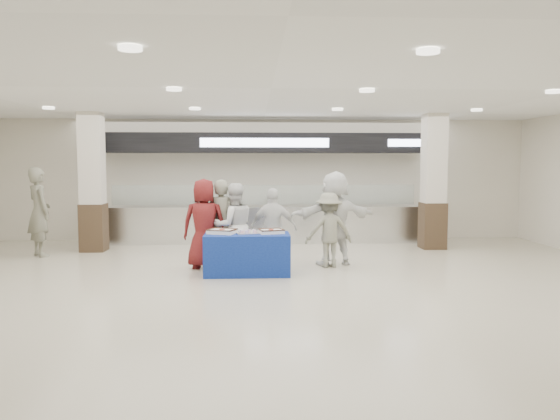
{
  "coord_description": "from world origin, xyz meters",
  "views": [
    {
      "loc": [
        -0.28,
        -8.59,
        2.03
      ],
      "look_at": [
        0.21,
        1.6,
        1.16
      ],
      "focal_mm": 35.0,
      "sensor_mm": 36.0,
      "label": 1
    }
  ],
  "objects": [
    {
      "name": "column_right",
      "position": [
        4.0,
        4.2,
        1.53
      ],
      "size": [
        0.55,
        0.55,
        3.2
      ],
      "color": "#342417",
      "rests_on": "ground"
    },
    {
      "name": "sheet_cake_right",
      "position": [
        0.04,
        1.36,
        0.8
      ],
      "size": [
        0.5,
        0.43,
        0.09
      ],
      "color": "white",
      "rests_on": "display_table"
    },
    {
      "name": "chef_short",
      "position": [
        0.1,
        1.96,
        0.78
      ],
      "size": [
        0.96,
        0.52,
        1.56
      ],
      "primitive_type": "imported",
      "rotation": [
        0.0,
        0.0,
        2.98
      ],
      "color": "white",
      "rests_on": "ground"
    },
    {
      "name": "civilian_maroon",
      "position": [
        -1.24,
        1.96,
        0.87
      ],
      "size": [
        0.88,
        0.6,
        1.74
      ],
      "primitive_type": "imported",
      "rotation": [
        0.0,
        0.0,
        3.08
      ],
      "color": "maroon",
      "rests_on": "ground"
    },
    {
      "name": "serving_line",
      "position": [
        0.0,
        5.4,
        1.16
      ],
      "size": [
        8.7,
        0.85,
        2.8
      ],
      "color": "silver",
      "rests_on": "ground"
    },
    {
      "name": "soldier_a",
      "position": [
        -0.91,
        2.08,
        0.86
      ],
      "size": [
        0.72,
        0.56,
        1.73
      ],
      "primitive_type": "imported",
      "rotation": [
        0.0,
        0.0,
        2.88
      ],
      "color": "slate",
      "rests_on": "ground"
    },
    {
      "name": "soldier_bg",
      "position": [
        -4.99,
        3.56,
        0.98
      ],
      "size": [
        0.82,
        0.84,
        1.95
      ],
      "primitive_type": "imported",
      "rotation": [
        0.0,
        0.0,
        2.29
      ],
      "color": "slate",
      "rests_on": "ground"
    },
    {
      "name": "cupcake_tray",
      "position": [
        -0.39,
        1.36,
        0.78
      ],
      "size": [
        0.46,
        0.39,
        0.07
      ],
      "color": "#B1B1B6",
      "rests_on": "display_table"
    },
    {
      "name": "display_table",
      "position": [
        -0.4,
        1.32,
        0.38
      ],
      "size": [
        1.55,
        0.78,
        0.75
      ],
      "primitive_type": "cube",
      "rotation": [
        0.0,
        0.0,
        0.0
      ],
      "color": "navy",
      "rests_on": "ground"
    },
    {
      "name": "civilian_white",
      "position": [
        1.34,
        2.21,
        0.94
      ],
      "size": [
        1.82,
        0.89,
        1.88
      ],
      "primitive_type": "imported",
      "rotation": [
        0.0,
        0.0,
        3.34
      ],
      "color": "white",
      "rests_on": "ground"
    },
    {
      "name": "column_left",
      "position": [
        -4.0,
        4.2,
        1.53
      ],
      "size": [
        0.55,
        0.55,
        3.2
      ],
      "color": "#342417",
      "rests_on": "ground"
    },
    {
      "name": "ground",
      "position": [
        0.0,
        0.0,
        0.0
      ],
      "size": [
        14.0,
        14.0,
        0.0
      ],
      "primitive_type": "plane",
      "color": "beige",
      "rests_on": "ground"
    },
    {
      "name": "chef_tall",
      "position": [
        -0.66,
        1.96,
        0.83
      ],
      "size": [
        0.95,
        0.82,
        1.65
      ],
      "primitive_type": "imported",
      "rotation": [
        0.0,
        0.0,
        3.42
      ],
      "color": "white",
      "rests_on": "ground"
    },
    {
      "name": "soldier_b",
      "position": [
        1.19,
        1.96,
        0.73
      ],
      "size": [
        1.03,
        0.7,
        1.47
      ],
      "primitive_type": "imported",
      "rotation": [
        0.0,
        0.0,
        3.31
      ],
      "color": "slate",
      "rests_on": "ground"
    },
    {
      "name": "sheet_cake_left",
      "position": [
        -0.86,
        1.36,
        0.8
      ],
      "size": [
        0.57,
        0.51,
        0.1
      ],
      "color": "white",
      "rests_on": "display_table"
    }
  ]
}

